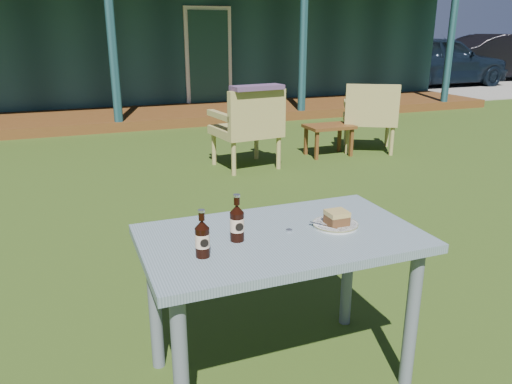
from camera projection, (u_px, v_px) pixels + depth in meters
name	position (u px, v px, depth m)	size (l,w,h in m)	color
ground	(194.00, 245.00, 3.80)	(80.00, 80.00, 0.00)	#334916
pavilion	(91.00, 28.00, 11.62)	(15.80, 8.30, 3.45)	#18393E
gravel_strip	(464.00, 84.00, 14.93)	(9.00, 6.00, 0.02)	gray
car_near	(437.00, 61.00, 14.24)	(1.70, 4.23, 1.44)	black
car_far	(504.00, 57.00, 16.10)	(1.52, 4.37, 1.44)	black
cafe_table	(281.00, 255.00, 2.18)	(1.20, 0.70, 0.72)	slate
plate	(335.00, 224.00, 2.24)	(0.20, 0.20, 0.01)	silver
cake_slice	(337.00, 217.00, 2.22)	(0.09, 0.09, 0.06)	#503019
fork	(324.00, 226.00, 2.20)	(0.01, 0.14, 0.00)	silver
cola_bottle_near	(237.00, 222.00, 2.06)	(0.06, 0.06, 0.20)	black
cola_bottle_far	(202.00, 238.00, 1.92)	(0.06, 0.06, 0.19)	black
bottle_cap	(289.00, 230.00, 2.18)	(0.03, 0.03, 0.01)	silver
armchair_left	(249.00, 124.00, 5.74)	(0.77, 0.73, 0.94)	#A29551
armchair_right	(370.00, 114.00, 6.56)	(0.89, 0.87, 0.91)	#A29551
floral_throw	(257.00, 87.00, 5.45)	(0.59, 0.21, 0.05)	#54395B
side_table	(329.00, 129.00, 6.41)	(0.60, 0.40, 0.40)	#5B3416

